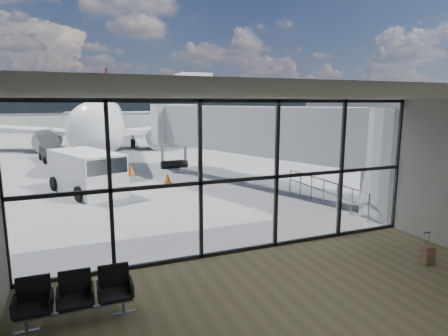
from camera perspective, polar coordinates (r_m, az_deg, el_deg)
ground at (r=50.00m, az=-16.93°, el=4.44°), size 220.00×220.00×0.00m
lounge_shell at (r=6.73m, az=19.68°, el=-5.60°), size 12.02×8.01×4.51m
glass_curtain_wall at (r=10.78m, az=2.44°, el=-1.54°), size 12.10×0.12×4.50m
jet_bridge at (r=19.16m, az=7.08°, el=4.96°), size 8.00×16.50×4.33m
apron_railing at (r=16.88m, az=14.92°, el=-2.98°), size 0.06×5.46×1.11m
far_terminal at (r=71.69m, az=-19.22°, el=9.21°), size 80.00×12.20×11.00m
tree_5 at (r=82.32m, az=-29.87°, el=9.64°), size 6.27×6.27×9.03m
seating_row at (r=8.57m, az=-21.68°, el=-17.39°), size 2.25×0.65×1.00m
suitcase at (r=11.92m, az=28.67°, el=-11.56°), size 0.33×0.25×0.89m
airliner at (r=38.96m, az=-17.72°, el=6.97°), size 29.69×34.51×8.90m
service_van at (r=19.53m, az=-20.13°, el=-0.56°), size 3.62×5.10×2.04m
belt_loader at (r=31.50m, az=-24.65°, el=2.17°), size 2.24×4.35×1.91m
traffic_cone_a at (r=23.54m, az=-14.02°, el=-0.33°), size 0.48×0.48×0.69m
traffic_cone_b at (r=19.46m, az=-16.18°, el=-2.71°), size 0.39×0.39×0.56m
traffic_cone_c at (r=21.01m, az=-8.61°, el=-1.51°), size 0.40×0.40×0.57m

